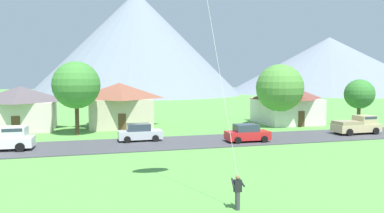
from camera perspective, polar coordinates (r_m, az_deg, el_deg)
name	(u,v)px	position (r m, az deg, el deg)	size (l,w,h in m)	color
road_strip	(153,144)	(35.30, -5.95, -5.68)	(160.00, 7.03, 0.08)	#424247
mountain_east_ridge	(137,43)	(135.59, -8.45, 9.56)	(73.53, 73.53, 36.32)	slate
mountain_far_east_ridge	(329,65)	(157.73, 20.24, 5.99)	(79.90, 79.90, 21.83)	slate
house_leftmost	(21,107)	(48.51, -24.79, -0.12)	(8.11, 7.25, 5.21)	beige
house_left_center	(286,103)	(52.01, 14.27, 0.47)	(7.81, 8.27, 5.23)	silver
house_right_center	(120,104)	(47.66, -11.05, 0.37)	(8.15, 7.61, 5.56)	beige
tree_near_left	(359,94)	(51.84, 24.30, 1.74)	(3.74, 3.74, 6.00)	brown
tree_left_of_center	(76,85)	(41.88, -17.34, 3.15)	(5.10, 5.10, 7.98)	#4C3823
tree_center	(280,88)	(47.71, 13.31, 2.79)	(5.93, 5.93, 7.90)	brown
parked_car_silver_west_end	(140,133)	(36.69, -8.02, -4.00)	(4.22, 2.11, 1.68)	#B7BCC1
parked_car_red_mid_west	(247,133)	(36.29, 8.45, -4.10)	(4.23, 2.14, 1.68)	red
pickup_truck_white_west_side	(3,139)	(35.51, -27.03, -4.44)	(5.29, 2.52, 1.99)	white
pickup_truck_sand_east_side	(357,125)	(44.56, 24.03, -2.59)	(5.25, 2.43, 1.99)	#C6B284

